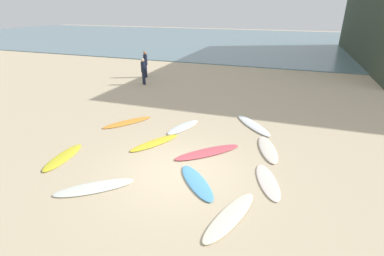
% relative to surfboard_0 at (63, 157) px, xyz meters
% --- Properties ---
extents(ground_plane, '(120.00, 120.00, 0.00)m').
position_rel_surfboard_0_xyz_m(ground_plane, '(3.98, 0.52, -0.04)').
color(ground_plane, '#C6B28E').
extents(ocean_water, '(120.00, 40.00, 0.08)m').
position_rel_surfboard_0_xyz_m(ocean_water, '(3.98, 37.72, 0.00)').
color(ocean_water, slate).
rests_on(ocean_water, ground_plane).
extents(surfboard_0, '(0.79, 2.00, 0.08)m').
position_rel_surfboard_0_xyz_m(surfboard_0, '(0.00, 0.00, 0.00)').
color(surfboard_0, yellow).
rests_on(surfboard_0, ground_plane).
extents(surfboard_1, '(1.16, 1.97, 0.06)m').
position_rel_surfboard_0_xyz_m(surfboard_1, '(6.64, 0.91, -0.01)').
color(surfboard_1, silver).
rests_on(surfboard_1, ground_plane).
extents(surfboard_2, '(2.05, 1.83, 0.06)m').
position_rel_surfboard_0_xyz_m(surfboard_2, '(2.10, -1.07, -0.01)').
color(surfboard_2, silver).
rests_on(surfboard_2, ground_plane).
extents(surfboard_3, '(1.72, 1.84, 0.07)m').
position_rel_surfboard_0_xyz_m(surfboard_3, '(4.71, 0.16, -0.00)').
color(surfboard_3, '#51A1DC').
rests_on(surfboard_3, ground_plane).
extents(surfboard_4, '(2.14, 2.17, 0.08)m').
position_rel_surfboard_0_xyz_m(surfboard_4, '(4.47, 2.01, -0.00)').
color(surfboard_4, '#D54F5B').
rests_on(surfboard_4, ground_plane).
extents(surfboard_5, '(1.09, 1.99, 0.09)m').
position_rel_surfboard_0_xyz_m(surfboard_5, '(2.85, 3.78, 0.00)').
color(surfboard_5, white).
rests_on(surfboard_5, ground_plane).
extents(surfboard_6, '(1.68, 2.18, 0.06)m').
position_rel_surfboard_0_xyz_m(surfboard_6, '(0.34, 3.46, -0.01)').
color(surfboard_6, orange).
rests_on(surfboard_6, ground_plane).
extents(surfboard_7, '(2.00, 2.26, 0.09)m').
position_rel_surfboard_0_xyz_m(surfboard_7, '(5.58, 5.00, 0.00)').
color(surfboard_7, white).
rests_on(surfboard_7, ground_plane).
extents(surfboard_8, '(1.41, 2.09, 0.08)m').
position_rel_surfboard_0_xyz_m(surfboard_8, '(2.40, 2.04, 0.00)').
color(surfboard_8, yellow).
rests_on(surfboard_8, ground_plane).
extents(surfboard_9, '(1.16, 2.28, 0.08)m').
position_rel_surfboard_0_xyz_m(surfboard_9, '(5.95, -0.93, -0.00)').
color(surfboard_9, '#F2ECCC').
rests_on(surfboard_9, ground_plane).
extents(surfboard_10, '(1.16, 2.18, 0.08)m').
position_rel_surfboard_0_xyz_m(surfboard_10, '(6.41, 2.97, 0.00)').
color(surfboard_10, silver).
rests_on(surfboard_10, ground_plane).
extents(beachgoer_near, '(0.39, 0.39, 1.67)m').
position_rel_surfboard_0_xyz_m(beachgoer_near, '(-2.25, 9.65, 0.89)').
color(beachgoer_near, '#191E33').
rests_on(beachgoer_near, ground_plane).
extents(beachgoer_mid, '(0.36, 0.36, 1.84)m').
position_rel_surfboard_0_xyz_m(beachgoer_mid, '(-3.09, 11.48, 1.00)').
color(beachgoer_mid, '#191E33').
rests_on(beachgoer_mid, ground_plane).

